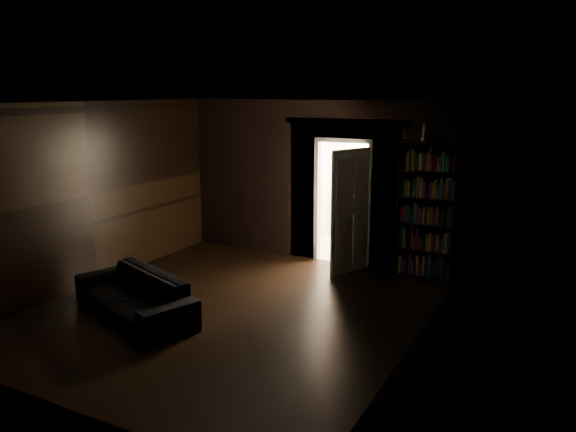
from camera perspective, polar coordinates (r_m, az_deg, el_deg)
name	(u,v)px	position (r m, az deg, el deg)	size (l,w,h in m)	color
ground	(230,311)	(7.85, -5.91, -9.54)	(5.50, 5.50, 0.00)	black
room_walls	(267,179)	(8.28, -2.11, 3.80)	(5.02, 5.61, 2.84)	black
kitchen_alcove	(365,185)	(10.66, 7.87, 3.12)	(2.20, 1.80, 2.60)	beige
sofa	(134,289)	(7.77, -15.39, -7.12)	(2.03, 0.88, 0.78)	black
bookshelf	(427,212)	(9.05, 13.96, 0.44)	(0.90, 0.32, 2.20)	black
refrigerator	(399,206)	(10.77, 11.25, 1.01)	(0.74, 0.68, 1.65)	silver
door	(350,212)	(9.18, 6.34, 0.43)	(0.85, 0.05, 2.05)	white
figurine	(424,132)	(8.93, 13.67, 8.33)	(0.09, 0.09, 0.27)	white
bottles	(406,157)	(10.54, 11.85, 5.93)	(0.59, 0.07, 0.24)	black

